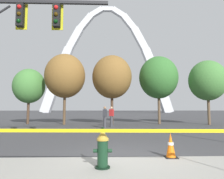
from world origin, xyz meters
name	(u,v)px	position (x,y,z in m)	size (l,w,h in m)	color
ground_plane	(123,157)	(0.00, 0.00, 0.00)	(240.00, 240.00, 0.00)	#3D3D3F
fire_hydrant	(103,149)	(-0.61, -1.21, 0.47)	(0.46, 0.48, 0.99)	black
caution_tape_barrier	(98,140)	(-0.71, -1.47, 0.71)	(6.09, 0.34, 1.01)	#232326
traffic_cone_by_hydrant	(171,146)	(1.40, -0.23, 0.36)	(0.36, 0.36, 0.73)	black
monument_arch	(107,65)	(0.00, 61.61, 16.10)	(43.67, 2.97, 36.86)	silver
tree_far_left	(29,86)	(-7.80, 13.16, 3.55)	(2.97, 2.97, 5.19)	#473323
tree_left_mid	(65,76)	(-4.25, 12.24, 4.39)	(3.66, 3.66, 6.41)	brown
tree_center_left	(112,77)	(0.04, 12.05, 4.29)	(3.58, 3.58, 6.26)	#473323
tree_center_right	(158,78)	(4.45, 12.61, 4.34)	(3.62, 3.62, 6.34)	brown
tree_right_mid	(207,81)	(8.67, 11.69, 3.95)	(3.30, 3.30, 5.77)	brown
pedestrian_walking_left	(111,116)	(-0.07, 9.94, 0.82)	(0.39, 0.35, 1.59)	#38383D
pedestrian_standing_center	(105,117)	(-0.59, 8.73, 0.82)	(0.31, 0.39, 1.59)	#38383D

